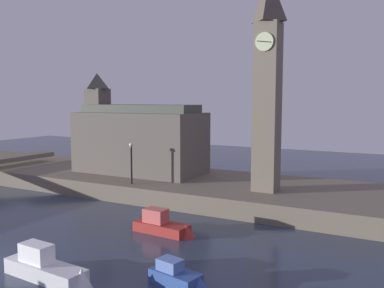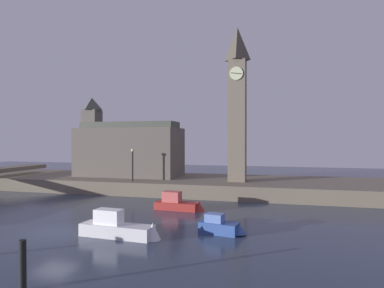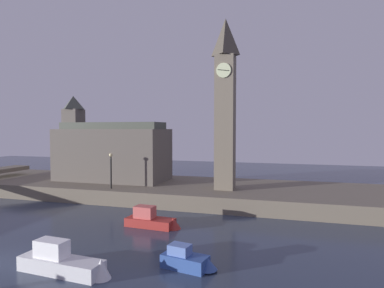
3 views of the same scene
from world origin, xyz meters
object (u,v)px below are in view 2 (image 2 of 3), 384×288
Objects in this scene: clock_tower at (237,102)px; mooring_post_right at (23,265)px; boat_dinghy_red at (181,204)px; boat_tour_blue at (222,226)px; parliament_hall at (127,149)px; streetlamp at (133,161)px; boat_ferry_white at (123,228)px.

mooring_post_right is at bearing -102.12° from clock_tower.
mooring_post_right is at bearing -96.14° from boat_dinghy_red.
boat_tour_blue is (6.52, 10.19, -0.56)m from mooring_post_right.
boat_dinghy_red reaches higher than boat_tour_blue.
boat_tour_blue is (15.42, -18.07, -4.47)m from parliament_hall.
parliament_hall is 29.88m from mooring_post_right.
boat_dinghy_red is at bearing 126.21° from boat_tour_blue.
mooring_post_right is 16.75m from boat_dinghy_red.
streetlamp is (-11.29, -2.97, -6.58)m from clock_tower.
boat_tour_blue is at bearing -86.60° from clock_tower.
parliament_hall reaches higher than boat_tour_blue.
mooring_post_right is at bearing -94.22° from boat_ferry_white.
streetlamp is at bearing 112.47° from boat_ferry_white.
boat_ferry_white is (9.48, -20.45, -4.39)m from parliament_hall.
streetlamp is 1.13× the size of boat_tour_blue.
clock_tower reaches higher than parliament_hall.
mooring_post_right reaches higher than boat_dinghy_red.
streetlamp reaches higher than boat_tour_blue.
boat_ferry_white is at bearing -105.40° from clock_tower.
boat_dinghy_red is at bearing -112.10° from clock_tower.
mooring_post_right is (-5.58, -25.98, -9.33)m from clock_tower.
streetlamp reaches higher than boat_ferry_white.
parliament_hall is 6.32× the size of mooring_post_right.
clock_tower reaches higher than streetlamp.
boat_ferry_white is (-5.94, -2.38, 0.08)m from boat_tour_blue.
clock_tower reaches higher than boat_ferry_white.
clock_tower is at bearing 93.40° from boat_tour_blue.
clock_tower is at bearing -8.94° from parliament_hall.
clock_tower reaches higher than mooring_post_right.
parliament_hall is at bearing 121.32° from streetlamp.
boat_ferry_white reaches higher than boat_tour_blue.
parliament_hall is 2.86× the size of boat_dinghy_red.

